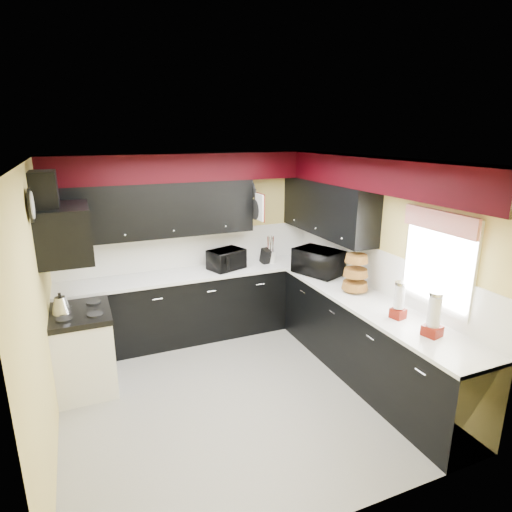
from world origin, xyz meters
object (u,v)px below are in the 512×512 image
(toaster_oven, at_px, (227,259))
(utensil_crock, at_px, (270,257))
(knife_block, at_px, (265,256))
(microwave, at_px, (319,262))
(kettle, at_px, (61,305))

(toaster_oven, bearing_deg, utensil_crock, -16.12)
(utensil_crock, bearing_deg, knife_block, -163.59)
(microwave, bearing_deg, toaster_oven, 34.63)
(toaster_oven, distance_m, microwave, 1.25)
(toaster_oven, height_order, microwave, microwave)
(utensil_crock, bearing_deg, toaster_oven, -176.42)
(knife_block, bearing_deg, utensil_crock, 6.94)
(kettle, bearing_deg, utensil_crock, 15.07)
(toaster_oven, height_order, utensil_crock, toaster_oven)
(microwave, height_order, kettle, microwave)
(toaster_oven, distance_m, kettle, 2.21)
(toaster_oven, xyz_separation_m, kettle, (-2.09, -0.70, -0.07))
(utensil_crock, xyz_separation_m, knife_block, (-0.09, -0.03, 0.03))
(knife_block, height_order, kettle, knife_block)
(toaster_oven, bearing_deg, microwave, -52.89)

